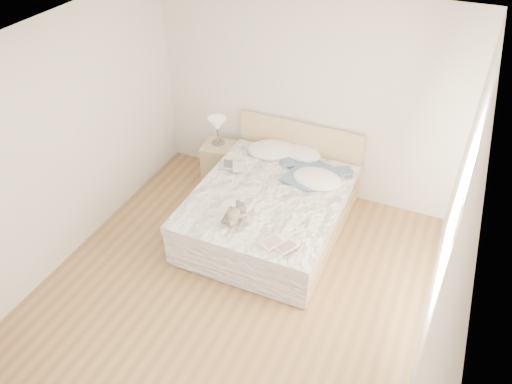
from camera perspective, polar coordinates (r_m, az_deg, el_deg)
floor at (r=5.58m, az=-3.08°, el=-11.44°), size 4.00×4.50×0.00m
ceiling at (r=3.99m, az=-4.38°, el=15.21°), size 4.00×4.50×0.00m
wall_back at (r=6.44m, az=5.55°, el=10.83°), size 4.00×0.02×2.70m
wall_left at (r=5.72m, az=-21.86°, el=4.56°), size 0.02×4.50×2.70m
wall_right at (r=4.33m, az=20.97°, el=-6.85°), size 0.02×4.50×2.70m
window at (r=4.49m, az=21.53°, el=-3.41°), size 0.02×1.30×1.10m
bed at (r=6.16m, az=1.73°, el=-1.92°), size 1.72×2.14×1.00m
nightstand at (r=7.06m, az=-4.11°, el=3.44°), size 0.51×0.47×0.56m
table_lamp at (r=6.81m, az=-4.43°, el=7.59°), size 0.25×0.25×0.39m
pillow_left at (r=6.64m, az=1.85°, el=4.84°), size 0.78×0.68×0.19m
pillow_middle at (r=6.60m, az=5.28°, el=4.44°), size 0.58×0.45×0.16m
pillow_right at (r=6.13m, az=7.02°, el=1.50°), size 0.61×0.44×0.18m
blouse at (r=6.23m, az=5.94°, el=2.12°), size 0.81×0.85×0.03m
photo_book at (r=6.34m, az=-2.58°, el=2.95°), size 0.38×0.33×0.02m
childrens_book at (r=5.20m, az=2.70°, el=-6.05°), size 0.40×0.36×0.02m
teddy_bear at (r=5.48m, az=-2.67°, el=-3.09°), size 0.25×0.33×0.16m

